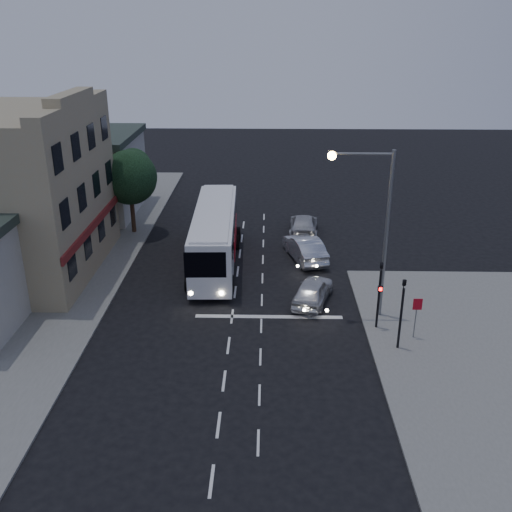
{
  "coord_description": "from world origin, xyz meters",
  "views": [
    {
      "loc": [
        1.88,
        -25.36,
        14.93
      ],
      "look_at": [
        1.23,
        5.31,
        2.2
      ],
      "focal_mm": 40.0,
      "sensor_mm": 36.0,
      "label": 1
    }
  ],
  "objects_px": {
    "car_sedan_a": "(305,248)",
    "traffic_signal_side": "(402,306)",
    "traffic_signal_main": "(380,287)",
    "street_tree": "(129,175)",
    "car_suv": "(313,291)",
    "tour_bus": "(215,234)",
    "streetlight": "(375,216)",
    "regulatory_sign": "(417,312)",
    "car_sedan_b": "(304,225)"
  },
  "relations": [
    {
      "from": "car_suv",
      "to": "street_tree",
      "type": "bearing_deg",
      "value": -23.81
    },
    {
      "from": "car_sedan_a",
      "to": "car_sedan_b",
      "type": "relative_size",
      "value": 0.97
    },
    {
      "from": "tour_bus",
      "to": "car_sedan_b",
      "type": "distance_m",
      "value": 8.46
    },
    {
      "from": "car_sedan_a",
      "to": "traffic_signal_side",
      "type": "height_order",
      "value": "traffic_signal_side"
    },
    {
      "from": "traffic_signal_main",
      "to": "street_tree",
      "type": "xyz_separation_m",
      "value": [
        -15.81,
        14.25,
        2.08
      ]
    },
    {
      "from": "tour_bus",
      "to": "traffic_signal_side",
      "type": "bearing_deg",
      "value": -48.86
    },
    {
      "from": "streetlight",
      "to": "tour_bus",
      "type": "bearing_deg",
      "value": 141.11
    },
    {
      "from": "car_sedan_b",
      "to": "street_tree",
      "type": "height_order",
      "value": "street_tree"
    },
    {
      "from": "car_sedan_b",
      "to": "traffic_signal_main",
      "type": "distance_m",
      "value": 14.68
    },
    {
      "from": "car_sedan_b",
      "to": "streetlight",
      "type": "height_order",
      "value": "streetlight"
    },
    {
      "from": "streetlight",
      "to": "traffic_signal_side",
      "type": "bearing_deg",
      "value": -74.3
    },
    {
      "from": "traffic_signal_main",
      "to": "street_tree",
      "type": "bearing_deg",
      "value": 137.97
    },
    {
      "from": "tour_bus",
      "to": "car_suv",
      "type": "relative_size",
      "value": 2.89
    },
    {
      "from": "car_suv",
      "to": "streetlight",
      "type": "bearing_deg",
      "value": 168.42
    },
    {
      "from": "regulatory_sign",
      "to": "car_sedan_a",
      "type": "bearing_deg",
      "value": 115.37
    },
    {
      "from": "car_suv",
      "to": "car_sedan_b",
      "type": "relative_size",
      "value": 0.84
    },
    {
      "from": "regulatory_sign",
      "to": "street_tree",
      "type": "distance_m",
      "value": 23.4
    },
    {
      "from": "car_sedan_a",
      "to": "traffic_signal_main",
      "type": "distance_m",
      "value": 9.97
    },
    {
      "from": "tour_bus",
      "to": "streetlight",
      "type": "xyz_separation_m",
      "value": [
        8.88,
        -7.16,
        3.72
      ]
    },
    {
      "from": "car_sedan_b",
      "to": "street_tree",
      "type": "xyz_separation_m",
      "value": [
        -12.8,
        -0.02,
        3.77
      ]
    },
    {
      "from": "car_sedan_b",
      "to": "traffic_signal_side",
      "type": "height_order",
      "value": "traffic_signal_side"
    },
    {
      "from": "traffic_signal_side",
      "to": "traffic_signal_main",
      "type": "bearing_deg",
      "value": 109.49
    },
    {
      "from": "tour_bus",
      "to": "car_sedan_b",
      "type": "relative_size",
      "value": 2.42
    },
    {
      "from": "car_sedan_b",
      "to": "traffic_signal_main",
      "type": "bearing_deg",
      "value": 106.01
    },
    {
      "from": "traffic_signal_main",
      "to": "street_tree",
      "type": "distance_m",
      "value": 21.38
    },
    {
      "from": "street_tree",
      "to": "streetlight",
      "type": "bearing_deg",
      "value": -39.51
    },
    {
      "from": "traffic_signal_side",
      "to": "street_tree",
      "type": "bearing_deg",
      "value": 135.5
    },
    {
      "from": "car_suv",
      "to": "car_sedan_a",
      "type": "distance_m",
      "value": 6.29
    },
    {
      "from": "car_suv",
      "to": "car_sedan_a",
      "type": "bearing_deg",
      "value": -71.56
    },
    {
      "from": "car_sedan_a",
      "to": "car_suv",
      "type": "bearing_deg",
      "value": 75.31
    },
    {
      "from": "car_sedan_b",
      "to": "regulatory_sign",
      "type": "distance_m",
      "value": 16.01
    },
    {
      "from": "car_sedan_a",
      "to": "car_sedan_b",
      "type": "distance_m",
      "value": 4.96
    },
    {
      "from": "car_suv",
      "to": "regulatory_sign",
      "type": "xyz_separation_m",
      "value": [
        4.81,
        -4.04,
        0.88
      ]
    },
    {
      "from": "car_sedan_a",
      "to": "traffic_signal_side",
      "type": "bearing_deg",
      "value": 93.59
    },
    {
      "from": "car_sedan_b",
      "to": "regulatory_sign",
      "type": "relative_size",
      "value": 2.29
    },
    {
      "from": "car_sedan_b",
      "to": "car_sedan_a",
      "type": "bearing_deg",
      "value": 91.92
    },
    {
      "from": "street_tree",
      "to": "car_sedan_b",
      "type": "bearing_deg",
      "value": 0.1
    },
    {
      "from": "traffic_signal_main",
      "to": "traffic_signal_side",
      "type": "xyz_separation_m",
      "value": [
        0.7,
        -1.98,
        0.0
      ]
    },
    {
      "from": "tour_bus",
      "to": "traffic_signal_main",
      "type": "distance_m",
      "value": 12.54
    },
    {
      "from": "tour_bus",
      "to": "car_sedan_a",
      "type": "bearing_deg",
      "value": 5.18
    },
    {
      "from": "traffic_signal_side",
      "to": "car_sedan_a",
      "type": "bearing_deg",
      "value": 109.04
    },
    {
      "from": "tour_bus",
      "to": "car_sedan_b",
      "type": "height_order",
      "value": "tour_bus"
    },
    {
      "from": "traffic_signal_side",
      "to": "regulatory_sign",
      "type": "height_order",
      "value": "traffic_signal_side"
    },
    {
      "from": "traffic_signal_main",
      "to": "streetlight",
      "type": "distance_m",
      "value": 3.61
    },
    {
      "from": "regulatory_sign",
      "to": "street_tree",
      "type": "bearing_deg",
      "value": 138.92
    },
    {
      "from": "streetlight",
      "to": "street_tree",
      "type": "height_order",
      "value": "streetlight"
    },
    {
      "from": "car_sedan_b",
      "to": "regulatory_sign",
      "type": "bearing_deg",
      "value": 111.23
    },
    {
      "from": "car_suv",
      "to": "regulatory_sign",
      "type": "height_order",
      "value": "regulatory_sign"
    },
    {
      "from": "car_suv",
      "to": "traffic_signal_side",
      "type": "bearing_deg",
      "value": 145.0
    },
    {
      "from": "traffic_signal_main",
      "to": "traffic_signal_side",
      "type": "relative_size",
      "value": 1.0
    }
  ]
}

